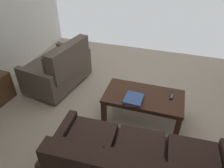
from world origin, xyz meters
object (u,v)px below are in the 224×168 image
object	(u,v)px
book_stack	(134,99)
tv_remote	(172,96)
loveseat_near	(60,68)
coffee_table	(143,99)

from	to	relation	value
book_stack	tv_remote	xyz separation A→B (m)	(-0.52, -0.28, -0.03)
loveseat_near	tv_remote	distance (m)	2.08
book_stack	coffee_table	bearing A→B (deg)	-122.43
coffee_table	book_stack	distance (m)	0.24
coffee_table	tv_remote	world-z (taller)	tv_remote
loveseat_near	book_stack	distance (m)	1.66
loveseat_near	coffee_table	distance (m)	1.71
book_stack	loveseat_near	bearing A→B (deg)	-21.88
loveseat_near	tv_remote	xyz separation A→B (m)	(-2.05, 0.34, 0.08)
coffee_table	book_stack	bearing A→B (deg)	57.57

